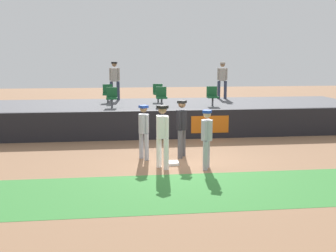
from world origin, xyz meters
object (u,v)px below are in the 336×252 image
Objects in this scene: player_fielder_home at (162,132)px; seat_back_center at (158,92)px; seat_back_left at (108,92)px; player_umpire at (182,125)px; spectator_hooded at (115,78)px; seat_front_center at (161,96)px; spectator_capped at (222,78)px; seat_front_right at (212,95)px; player_runner_visitor at (207,135)px; seat_front_left at (112,96)px; player_coach_visitor at (144,128)px; first_base at (172,163)px.

seat_back_center is at bearing 142.40° from player_fielder_home.
seat_back_center and seat_back_left have the same top height.
player_umpire is 0.99× the size of spectator_hooded.
seat_front_center is (0.55, 5.59, 0.50)m from player_fielder_home.
seat_front_right is at bearing 78.68° from spectator_capped.
player_runner_visitor is 2.03× the size of seat_front_left.
seat_back_left is (-1.75, 7.39, 0.50)m from player_fielder_home.
player_fielder_home is at bearing -5.90° from player_coach_visitor.
spectator_capped is (1.17, 2.91, 0.58)m from seat_front_right.
player_coach_visitor is 1.23m from player_umpire.
seat_back_center and seat_front_center have the same top height.
seat_front_center is (-2.19, -0.00, -0.00)m from seat_front_right.
seat_front_left is at bearing -131.16° from player_runner_visitor.
spectator_capped is at bearing 120.40° from player_coach_visitor.
seat_front_left is 1.81m from seat_back_left.
seat_back_left and seat_front_center have the same top height.
spectator_hooded is (-4.18, 2.92, 0.60)m from seat_front_right.
first_base is at bearing -73.47° from seat_back_left.
player_umpire is at bearing -137.29° from player_runner_visitor.
seat_front_center is at bearing -150.57° from player_umpire.
first_base is at bearing -0.01° from player_umpire.
spectator_capped reaches higher than first_base.
player_fielder_home is 2.19× the size of seat_front_right.
seat_back_center is 2.38m from spectator_hooded.
spectator_hooded reaches higher than seat_front_left.
player_fielder_home is at bearing 75.87° from spectator_capped.
spectator_hooded is (0.31, 1.12, 0.60)m from seat_back_left.
seat_front_left and seat_front_center have the same top height.
seat_back_left is at bearing -135.23° from player_runner_visitor.
spectator_capped is at bearing 68.09° from seat_front_right.
spectator_capped is at bearing 66.16° from first_base.
seat_back_center is at bearing 40.62° from seat_front_left.
spectator_capped is (3.36, 2.91, 0.58)m from seat_front_center.
player_umpire reaches higher than player_coach_visitor.
spectator_hooded is at bearing 158.50° from player_coach_visitor.
seat_back_left reaches higher than player_coach_visitor.
seat_back_left is at bearing -131.13° from player_umpire.
spectator_hooded is at bearing -139.68° from player_runner_visitor.
seat_front_right is 5.14m from spectator_hooded.
player_umpire is at bearing -67.90° from seat_back_left.
seat_back_left is (-1.28, 6.28, 0.57)m from player_coach_visitor.
player_runner_visitor is at bearing 24.14° from player_coach_visitor.
spectator_capped is (5.66, 1.11, 0.58)m from seat_back_left.
player_umpire is 1.01× the size of spectator_capped.
spectator_capped reaches higher than player_runner_visitor.
seat_front_right is 4.27m from seat_front_left.
player_fielder_home is 2.19× the size of seat_front_left.
first_base is 0.48× the size of seat_back_center.
spectator_capped is at bearing -169.10° from spectator_hooded.
seat_back_center is 1.00× the size of seat_front_left.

